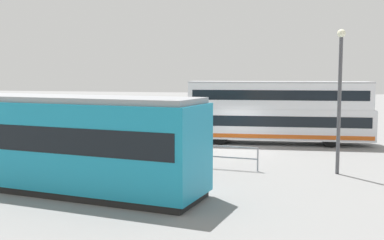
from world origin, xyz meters
The scene contains 8 objects.
ground_plane centered at (0.00, 0.00, 0.00)m, with size 160.00×160.00×0.00m, color gray.
double_decker_bus centered at (-2.08, -3.22, 1.99)m, with size 11.47×3.29×3.88m.
tram_yellow centered at (6.04, 10.44, 1.83)m, with size 13.23×4.66×3.54m.
pedestrian_near_railing centered at (5.40, 4.72, 0.98)m, with size 0.42×0.42×1.70m.
pedestrian_crossing centered at (1.32, 6.51, 0.96)m, with size 0.45×0.45×1.66m.
pedestrian_railing centered at (2.29, 5.03, 0.74)m, with size 8.09×1.00×1.08m.
info_sign centered at (7.64, 4.66, 1.63)m, with size 1.04×0.24×2.37m.
street_lamp centered at (-5.14, 5.20, 3.68)m, with size 0.36×0.36×6.23m.
Camera 1 is at (-3.70, 26.15, 4.34)m, focal length 43.69 mm.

